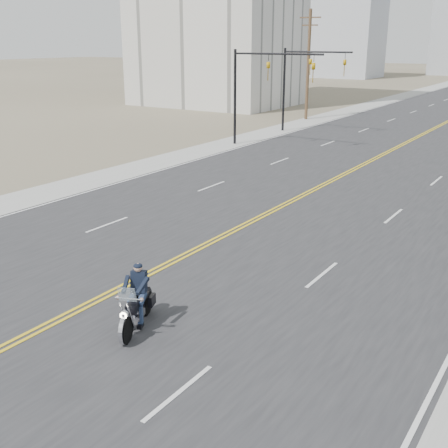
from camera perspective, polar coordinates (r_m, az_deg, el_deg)
The scene contains 7 objects.
sidewalk_left at distance 78.47m, azimuth 15.97°, elevation 11.92°, with size 3.00×200.00×0.01m, color #A5A5A0.
traffic_mast_left at distance 42.11m, azimuth 3.55°, elevation 14.49°, with size 7.10×0.26×7.00m.
traffic_mast_far at distance 49.36m, azimuth 7.95°, elevation 14.82°, with size 6.10×0.26×7.00m.
utility_pole_left at distance 57.92m, azimuth 8.56°, elevation 15.86°, with size 2.20×0.30×10.50m.
haze_bldg_a at distance 128.42m, azimuth 12.36°, elevation 19.28°, with size 14.00×12.00×22.00m, color #B7BCC6.
haze_bldg_f at distance 148.05m, azimuth 8.81°, elevation 18.10°, with size 12.00×12.00×16.00m, color #ADB2B7.
motorcyclist at distance 15.62m, azimuth -8.97°, elevation -7.47°, with size 0.99×2.31×1.81m, color black, non-canonical shape.
Camera 1 is at (11.78, -4.55, 7.60)m, focal length 45.00 mm.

